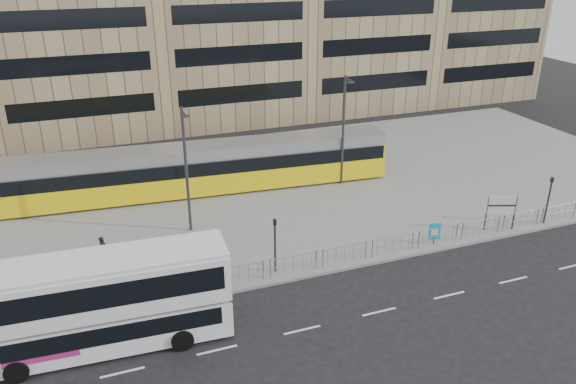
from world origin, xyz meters
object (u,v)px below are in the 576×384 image
object	(u,v)px
double_decker_bus	(100,301)
pedestrian	(104,250)
tram	(186,170)
traffic_light_east	(549,194)
station_sign	(501,207)
lamp_post_east	(344,127)
traffic_light_west	(275,239)
lamp_post_west	(186,166)
ad_panel	(435,232)

from	to	relation	value
double_decker_bus	pedestrian	world-z (taller)	double_decker_bus
tram	traffic_light_east	distance (m)	23.71
station_sign	tram	bearing A→B (deg)	163.29
pedestrian	lamp_post_east	world-z (taller)	lamp_post_east
pedestrian	traffic_light_east	xyz separation A→B (m)	(26.24, -4.71, 1.20)
traffic_light_west	traffic_light_east	world-z (taller)	same
lamp_post_west	pedestrian	bearing A→B (deg)	-158.38
double_decker_bus	lamp_post_east	bearing A→B (deg)	39.33
lamp_post_west	lamp_post_east	size ratio (longest dim) A/B	0.97
traffic_light_east	lamp_post_east	xyz separation A→B (m)	(-9.18, 10.29, 2.37)
ad_panel	pedestrian	xyz separation A→B (m)	(-18.19, 4.57, 0.00)
pedestrian	lamp_post_west	world-z (taller)	lamp_post_west
double_decker_bus	lamp_post_west	distance (m)	11.04
pedestrian	traffic_light_east	size ratio (longest dim) A/B	0.50
station_sign	pedestrian	world-z (taller)	station_sign
ad_panel	traffic_light_west	size ratio (longest dim) A/B	0.43
tram	ad_panel	size ratio (longest dim) A/B	21.94
lamp_post_east	tram	bearing A→B (deg)	168.21
pedestrian	traffic_light_east	world-z (taller)	traffic_light_east
station_sign	double_decker_bus	bearing A→B (deg)	-153.75
lamp_post_west	lamp_post_east	world-z (taller)	lamp_post_east
lamp_post_east	lamp_post_west	bearing A→B (deg)	-163.51
station_sign	traffic_light_east	size ratio (longest dim) A/B	0.71
ad_panel	traffic_light_east	bearing A→B (deg)	11.52
pedestrian	tram	bearing A→B (deg)	-15.77
traffic_light_west	station_sign	bearing A→B (deg)	0.97
traffic_light_west	traffic_light_east	distance (m)	17.76
pedestrian	lamp_post_west	bearing A→B (deg)	-46.11
tram	lamp_post_east	xyz separation A→B (m)	(10.92, -2.28, 2.63)
station_sign	traffic_light_west	world-z (taller)	traffic_light_west
ad_panel	tram	bearing A→B (deg)	146.63
ad_panel	traffic_light_west	bearing A→B (deg)	-169.70
tram	lamp_post_east	world-z (taller)	lamp_post_east
traffic_light_east	lamp_post_west	distance (m)	22.22
station_sign	lamp_post_west	world-z (taller)	lamp_post_west
tram	lamp_post_west	size ratio (longest dim) A/B	3.77
tram	lamp_post_east	bearing A→B (deg)	-7.26
ad_panel	lamp_post_west	bearing A→B (deg)	165.44
double_decker_bus	ad_panel	world-z (taller)	double_decker_bus
traffic_light_west	traffic_light_east	bearing A→B (deg)	0.16
lamp_post_east	double_decker_bus	bearing A→B (deg)	-143.81
ad_panel	traffic_light_east	xyz separation A→B (m)	(8.06, -0.14, 1.20)
double_decker_bus	station_sign	size ratio (longest dim) A/B	4.99
pedestrian	lamp_post_west	xyz separation A→B (m)	(5.21, 2.06, 3.46)
double_decker_bus	lamp_post_west	xyz separation A→B (m)	(5.63, 9.28, 2.04)
traffic_light_east	lamp_post_west	size ratio (longest dim) A/B	0.40
lamp_post_west	lamp_post_east	distance (m)	12.36
traffic_light_east	lamp_post_east	bearing A→B (deg)	121.21
double_decker_bus	station_sign	bearing A→B (deg)	9.97
tram	traffic_light_west	size ratio (longest dim) A/B	9.40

